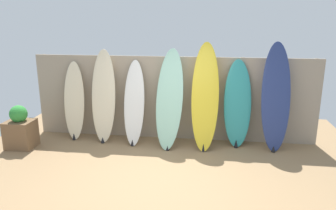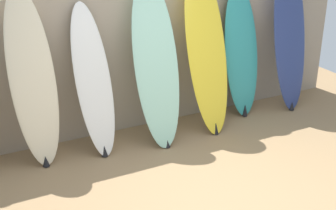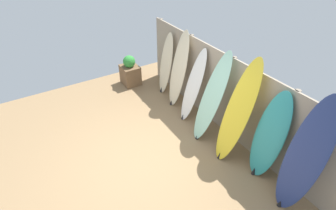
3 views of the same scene
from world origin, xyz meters
TOP-DOWN VIEW (x-y plane):
  - ground at (0.00, 0.00)m, footprint 7.68×7.68m
  - fence_back at (-0.00, 2.01)m, footprint 6.08×0.11m
  - surfboard_cream_0 at (-2.11, 1.72)m, footprint 0.48×0.42m
  - surfboard_cream_1 at (-1.43, 1.68)m, footprint 0.54×0.53m
  - surfboard_white_2 at (-0.76, 1.65)m, footprint 0.46×0.63m
  - surfboard_seafoam_3 at (-0.01, 1.56)m, footprint 0.61×0.75m
  - surfboard_yellow_4 at (0.71, 1.59)m, footprint 0.55×0.68m
  - surfboard_teal_5 at (1.36, 1.75)m, footprint 0.59×0.45m
  - surfboard_navy_6 at (2.09, 1.65)m, footprint 0.60×0.51m
  - planter_box at (-3.00, 1.04)m, footprint 0.54×0.47m

SIDE VIEW (x-z plane):
  - ground at x=0.00m, z-range 0.00..0.00m
  - planter_box at x=-3.00m, z-range -0.06..0.82m
  - surfboard_cream_0 at x=-2.11m, z-range -0.02..1.66m
  - surfboard_white_2 at x=-0.76m, z-range -0.02..1.72m
  - surfboard_teal_5 at x=1.36m, z-range -0.01..1.77m
  - fence_back at x=0.00m, z-range 0.00..1.80m
  - surfboard_cream_1 at x=-1.43m, z-range -0.01..1.95m
  - surfboard_seafoam_3 at x=-0.01m, z-range -0.01..1.98m
  - surfboard_yellow_4 at x=0.71m, z-range -0.02..2.11m
  - surfboard_navy_6 at x=2.09m, z-range -0.01..2.14m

